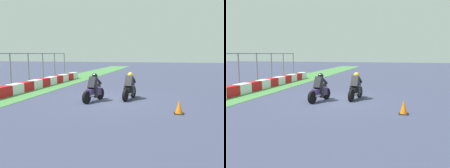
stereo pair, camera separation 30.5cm
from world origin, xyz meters
TOP-DOWN VIEW (x-y plane):
  - ground_plane at (0.00, 0.00)m, footprint 120.00×120.00m
  - grass_verge at (0.00, 6.58)m, footprint 72.00×3.76m
  - track_barrier at (0.00, 6.46)m, footprint 21.98×0.60m
  - rider_lane_a at (0.47, -0.89)m, footprint 2.04×0.60m
  - rider_lane_b at (-0.55, 0.88)m, footprint 2.01×0.66m
  - traffic_cone at (-2.41, -3.48)m, footprint 0.40×0.40m

SIDE VIEW (x-z plane):
  - ground_plane at x=0.00m, z-range 0.00..0.00m
  - grass_verge at x=0.00m, z-range 0.00..0.02m
  - traffic_cone at x=-2.41m, z-range -0.02..0.58m
  - track_barrier at x=0.00m, z-range 0.00..0.64m
  - rider_lane_a at x=0.47m, z-range -0.13..1.38m
  - rider_lane_b at x=-0.55m, z-range -0.13..1.38m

